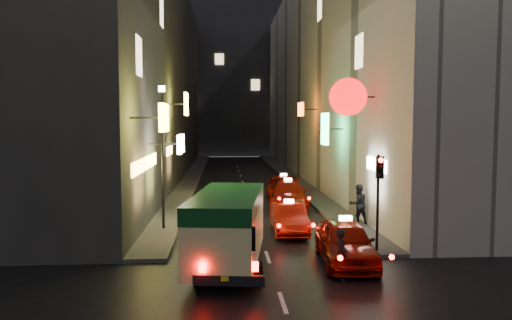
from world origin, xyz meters
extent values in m
cube|color=#363331|center=(-8.00, 34.00, 9.00)|extent=(6.00, 52.00, 18.00)
cube|color=#FFF53F|center=(-3.75, 9.83, 4.97)|extent=(0.18, 1.79, 1.05)
cube|color=white|center=(-3.54, 14.55, 3.80)|extent=(0.18, 2.23, 0.87)
cube|color=#FFF53F|center=(-3.93, 23.79, 5.97)|extent=(0.18, 1.44, 1.48)
cube|color=#F4BC55|center=(-4.98, 11.47, 3.00)|extent=(0.10, 3.31, 0.55)
cube|color=#FFF53F|center=(-4.98, 14.71, 3.00)|extent=(0.10, 3.30, 0.55)
cube|color=#F4BC55|center=(-4.98, 23.02, 3.00)|extent=(0.10, 3.02, 0.55)
cube|color=#FFE5B2|center=(-4.99, 12.00, 7.50)|extent=(0.06, 1.30, 1.60)
cube|color=#FFE5B2|center=(-4.99, 20.00, 11.00)|extent=(0.06, 1.30, 1.60)
cube|color=#A7A299|center=(8.00, 34.00, 9.00)|extent=(6.00, 52.00, 18.00)
cylinder|color=#F20A0A|center=(3.83, 12.44, 5.90)|extent=(1.63, 0.18, 1.63)
cube|color=#32FF7D|center=(4.00, 18.10, 4.44)|extent=(0.18, 1.29, 1.74)
cube|color=#FF580C|center=(3.86, 25.74, 5.70)|extent=(0.18, 1.57, 0.94)
cube|color=white|center=(4.98, 11.90, 3.00)|extent=(0.10, 2.61, 0.55)
cube|color=#FFE5B2|center=(4.99, 15.00, 8.20)|extent=(0.06, 1.30, 1.60)
cube|color=#FFE5B2|center=(4.99, 25.00, 12.50)|extent=(0.06, 1.30, 1.60)
cube|color=#36373C|center=(0.00, 66.00, 11.00)|extent=(30.00, 10.00, 22.00)
cube|color=#4A4644|center=(-4.25, 34.00, 0.07)|extent=(1.50, 52.00, 0.15)
cube|color=#4A4644|center=(4.25, 34.00, 0.07)|extent=(1.50, 52.00, 0.15)
cube|color=#E5DE8F|center=(-1.43, 7.24, 1.42)|extent=(2.76, 5.96, 2.11)
cube|color=#0C3F18|center=(-1.43, 7.24, 2.23)|extent=(2.78, 5.98, 0.53)
cube|color=black|center=(-1.43, 7.53, 1.63)|extent=(2.48, 3.69, 0.48)
cube|color=black|center=(-1.43, 4.42, 0.51)|extent=(1.98, 0.44, 0.29)
cube|color=#FF0A05|center=(-2.15, 4.35, 0.89)|extent=(0.17, 0.06, 0.27)
cube|color=#FF0A05|center=(-0.71, 4.35, 0.89)|extent=(0.17, 0.06, 0.27)
cylinder|color=black|center=(-2.31, 9.08, 0.36)|extent=(0.21, 0.73, 0.73)
cylinder|color=black|center=(-0.54, 5.40, 0.36)|extent=(0.21, 0.73, 0.73)
imported|color=#7F0D03|center=(2.56, 7.53, 0.86)|extent=(2.54, 5.54, 1.72)
cube|color=white|center=(2.56, 7.53, 1.81)|extent=(0.43, 0.20, 0.16)
sphere|color=#FF0A05|center=(1.80, 5.07, 0.89)|extent=(0.16, 0.16, 0.16)
sphere|color=#FF0A05|center=(3.32, 5.07, 0.89)|extent=(0.16, 0.16, 0.16)
imported|color=#7F0D03|center=(1.27, 12.33, 0.76)|extent=(2.07, 4.84, 1.53)
cube|color=white|center=(1.27, 12.33, 1.62)|extent=(0.42, 0.19, 0.16)
sphere|color=#FF0A05|center=(0.59, 10.14, 0.79)|extent=(0.16, 0.16, 0.16)
sphere|color=#FF0A05|center=(1.94, 10.14, 0.79)|extent=(0.16, 0.16, 0.16)
imported|color=#7F0D03|center=(2.07, 18.79, 0.88)|extent=(2.66, 5.66, 1.75)
cube|color=white|center=(2.07, 18.79, 1.84)|extent=(0.43, 0.21, 0.16)
sphere|color=#FF0A05|center=(1.30, 16.29, 0.90)|extent=(0.16, 0.16, 0.16)
sphere|color=#FF0A05|center=(2.85, 16.29, 0.90)|extent=(0.16, 0.16, 0.16)
imported|color=#7F0D03|center=(2.41, 23.59, 0.74)|extent=(2.45, 4.84, 1.48)
cube|color=white|center=(2.41, 23.59, 1.57)|extent=(0.44, 0.23, 0.16)
sphere|color=#FF0A05|center=(1.76, 21.48, 0.76)|extent=(0.16, 0.16, 0.16)
sphere|color=#FF0A05|center=(3.07, 21.48, 0.76)|extent=(0.16, 0.16, 0.16)
imported|color=black|center=(2.00, 5.80, 0.90)|extent=(0.49, 0.65, 1.79)
imported|color=black|center=(4.60, 13.36, 1.18)|extent=(0.86, 0.63, 2.07)
cylinder|color=black|center=(4.00, 8.60, 1.90)|extent=(0.10, 0.10, 3.50)
cube|color=black|center=(4.00, 8.42, 3.20)|extent=(0.26, 0.18, 0.80)
sphere|color=#FF0A05|center=(4.00, 8.31, 3.47)|extent=(0.18, 0.18, 0.18)
sphere|color=black|center=(4.00, 8.31, 3.20)|extent=(0.17, 0.17, 0.17)
sphere|color=black|center=(4.00, 8.31, 2.93)|extent=(0.17, 0.17, 0.17)
cylinder|color=black|center=(-4.20, 13.00, 3.15)|extent=(0.12, 0.12, 6.00)
cylinder|color=#FFE5BF|center=(-4.20, 13.00, 6.25)|extent=(0.28, 0.28, 0.25)
camera|label=1|loc=(-1.58, -8.91, 4.81)|focal=35.00mm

